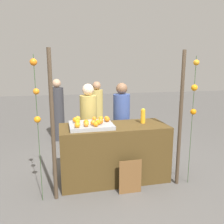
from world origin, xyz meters
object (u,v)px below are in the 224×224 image
chalkboard_sign (130,177)px  stall_counter (114,152)px  orange_0 (78,119)px  vendor_left (89,128)px  vendor_right (121,127)px  orange_1 (94,119)px  juice_bottle (143,116)px

chalkboard_sign → stall_counter: bearing=104.3°
stall_counter → orange_0: (-0.58, 0.21, 0.57)m
orange_0 → vendor_left: 0.60m
orange_0 → vendor_right: bearing=25.4°
orange_1 → juice_bottle: (0.83, -0.11, 0.03)m
orange_0 → orange_1: 0.28m
orange_0 → vendor_right: 1.01m
chalkboard_sign → vendor_left: size_ratio=0.34×
juice_bottle → vendor_right: 0.69m
orange_0 → orange_1: size_ratio=1.18×
stall_counter → vendor_right: bearing=64.4°
chalkboard_sign → vendor_left: 1.36m
juice_bottle → chalkboard_sign: (-0.40, -0.56, -0.80)m
orange_1 → chalkboard_sign: (0.43, -0.67, -0.78)m
chalkboard_sign → vendor_right: 1.24m
stall_counter → orange_0: bearing=160.3°
juice_bottle → vendor_right: (-0.23, 0.57, -0.32)m
chalkboard_sign → vendor_left: (-0.47, 1.18, 0.48)m
vendor_left → vendor_right: bearing=-4.1°
orange_0 → vendor_left: bearing=62.8°
vendor_right → chalkboard_sign: bearing=-98.5°
juice_bottle → chalkboard_sign: bearing=-125.0°
orange_1 → orange_0: bearing=170.2°
vendor_right → juice_bottle: bearing=-68.3°
orange_0 → chalkboard_sign: (0.71, -0.72, -0.79)m
chalkboard_sign → vendor_left: vendor_left is taller
juice_bottle → chalkboard_sign: size_ratio=0.47×
vendor_right → vendor_left: bearing=175.9°
orange_0 → chalkboard_sign: 1.28m
stall_counter → vendor_right: vendor_right is taller
stall_counter → orange_0: 0.84m
chalkboard_sign → vendor_right: bearing=81.5°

